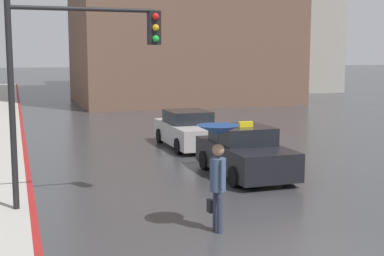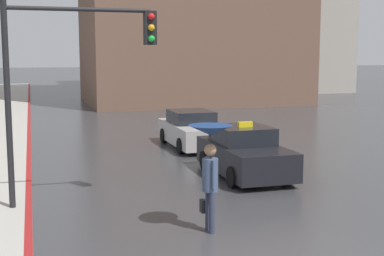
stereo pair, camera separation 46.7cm
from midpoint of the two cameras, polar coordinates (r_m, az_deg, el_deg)
taxi at (r=16.35m, az=4.80°, el=-2.68°), size 1.91×4.01×1.67m
sedan_red at (r=21.37m, az=-0.96°, el=-0.24°), size 1.91×4.31×1.44m
pedestrian_with_umbrella at (r=10.97m, az=1.57°, el=-2.58°), size 0.90×0.90×2.25m
traffic_light at (r=12.73m, az=-13.21°, el=6.88°), size 3.52×0.38×5.01m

